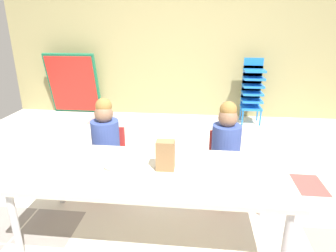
# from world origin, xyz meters

# --- Properties ---
(ground_plane) EXTENTS (6.18, 4.69, 0.02)m
(ground_plane) POSITION_xyz_m (-0.00, -0.00, -0.01)
(ground_plane) COLOR silver
(back_wall) EXTENTS (6.18, 0.10, 2.64)m
(back_wall) POSITION_xyz_m (0.00, 2.35, 1.32)
(back_wall) COLOR tan
(back_wall) RESTS_ON ground_plane
(craft_table) EXTENTS (1.95, 0.78, 0.56)m
(craft_table) POSITION_xyz_m (-0.06, -0.89, 0.52)
(craft_table) COLOR beige
(craft_table) RESTS_ON ground_plane
(seated_child_near_camera) EXTENTS (0.32, 0.31, 0.92)m
(seated_child_near_camera) POSITION_xyz_m (-0.60, -0.27, 0.55)
(seated_child_near_camera) COLOR red
(seated_child_near_camera) RESTS_ON ground_plane
(seated_child_middle_seat) EXTENTS (0.32, 0.31, 0.92)m
(seated_child_middle_seat) POSITION_xyz_m (0.52, -0.27, 0.55)
(seated_child_middle_seat) COLOR red
(seated_child_middle_seat) RESTS_ON ground_plane
(kid_chair_blue_stack) EXTENTS (0.32, 0.30, 1.04)m
(kid_chair_blue_stack) POSITION_xyz_m (1.11, 1.98, 0.58)
(kid_chair_blue_stack) COLOR blue
(kid_chair_blue_stack) RESTS_ON ground_plane
(folded_activity_table) EXTENTS (0.90, 0.29, 1.09)m
(folded_activity_table) POSITION_xyz_m (-1.95, 2.15, 0.54)
(folded_activity_table) COLOR #19724C
(folded_activity_table) RESTS_ON ground_plane
(paper_bag_brown) EXTENTS (0.13, 0.09, 0.22)m
(paper_bag_brown) POSITION_xyz_m (0.04, -0.87, 0.67)
(paper_bag_brown) COLOR #9E754C
(paper_bag_brown) RESTS_ON craft_table
(paper_plate_near_edge) EXTENTS (0.18, 0.18, 0.01)m
(paper_plate_near_edge) POSITION_xyz_m (-0.49, -0.93, 0.57)
(paper_plate_near_edge) COLOR white
(paper_plate_near_edge) RESTS_ON craft_table
(paper_plate_center_table) EXTENTS (0.18, 0.18, 0.01)m
(paper_plate_center_table) POSITION_xyz_m (-0.20, -0.88, 0.57)
(paper_plate_center_table) COLOR white
(paper_plate_center_table) RESTS_ON craft_table
(donut_powdered_on_plate) EXTENTS (0.11, 0.11, 0.03)m
(donut_powdered_on_plate) POSITION_xyz_m (-0.49, -0.93, 0.59)
(donut_powdered_on_plate) COLOR white
(donut_powdered_on_plate) RESTS_ON craft_table
(donut_powdered_loose) EXTENTS (0.11, 0.11, 0.03)m
(donut_powdered_loose) POSITION_xyz_m (-0.36, -0.89, 0.58)
(donut_powdered_loose) COLOR white
(donut_powdered_loose) RESTS_ON craft_table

